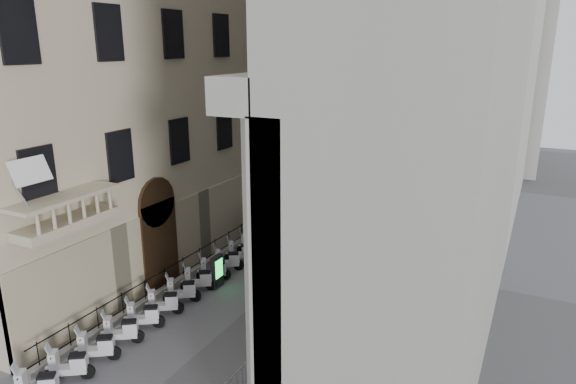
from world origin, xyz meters
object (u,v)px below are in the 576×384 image
object	(u,v)px
street_lamp	(268,169)
pedestrian_b	(368,215)
security_tent	(278,203)
info_kiosk	(217,271)
pedestrian_a	(386,192)

from	to	relation	value
street_lamp	pedestrian_b	distance (m)	8.31
security_tent	street_lamp	bearing A→B (deg)	-77.82
street_lamp	pedestrian_b	world-z (taller)	street_lamp
security_tent	pedestrian_b	size ratio (longest dim) A/B	1.82
street_lamp	security_tent	bearing A→B (deg)	93.12
street_lamp	info_kiosk	distance (m)	6.46
security_tent	pedestrian_b	world-z (taller)	security_tent
security_tent	pedestrian_b	xyz separation A→B (m)	(4.24, 4.40, -1.45)
security_tent	info_kiosk	world-z (taller)	security_tent
security_tent	info_kiosk	xyz separation A→B (m)	(0.18, -6.77, -1.61)
pedestrian_b	info_kiosk	bearing A→B (deg)	107.29
security_tent	pedestrian_b	bearing A→B (deg)	46.06
info_kiosk	pedestrian_a	size ratio (longest dim) A/B	0.83
street_lamp	info_kiosk	bearing A→B (deg)	-101.48
info_kiosk	pedestrian_a	distance (m)	17.36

